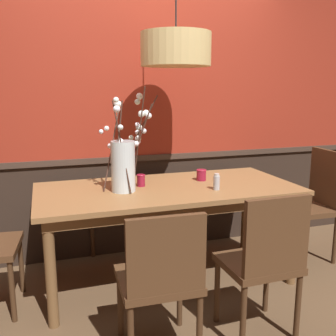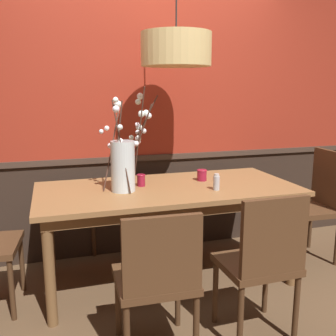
{
  "view_description": "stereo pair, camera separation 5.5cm",
  "coord_description": "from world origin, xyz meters",
  "px_view_note": "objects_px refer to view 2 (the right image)",
  "views": [
    {
      "loc": [
        -0.89,
        -2.71,
        1.51
      ],
      "look_at": [
        0.0,
        0.0,
        0.92
      ],
      "focal_mm": 40.8,
      "sensor_mm": 36.0,
      "label": 1
    },
    {
      "loc": [
        -0.84,
        -2.73,
        1.51
      ],
      "look_at": [
        0.0,
        0.0,
        0.92
      ],
      "focal_mm": 40.8,
      "sensor_mm": 36.0,
      "label": 2
    }
  ],
  "objects_px": {
    "dining_table": "(168,197)",
    "condiment_bottle": "(216,182)",
    "chair_near_side_left": "(157,276)",
    "candle_holder_nearer_edge": "(202,175)",
    "chair_far_side_left": "(109,192)",
    "chair_far_side_right": "(165,186)",
    "vase_with_blossoms": "(124,163)",
    "pendant_lamp": "(176,50)",
    "chair_near_side_right": "(263,259)",
    "candle_holder_nearer_center": "(141,180)",
    "chair_head_east_end": "(316,199)"
  },
  "relations": [
    {
      "from": "vase_with_blossoms",
      "to": "chair_far_side_right",
      "type": "bearing_deg",
      "value": 56.77
    },
    {
      "from": "chair_near_side_right",
      "to": "pendant_lamp",
      "type": "bearing_deg",
      "value": 102.61
    },
    {
      "from": "chair_near_side_right",
      "to": "chair_head_east_end",
      "type": "bearing_deg",
      "value": 39.79
    },
    {
      "from": "chair_far_side_left",
      "to": "candle_holder_nearer_edge",
      "type": "height_order",
      "value": "chair_far_side_left"
    },
    {
      "from": "chair_near_side_left",
      "to": "chair_head_east_end",
      "type": "height_order",
      "value": "chair_head_east_end"
    },
    {
      "from": "candle_holder_nearer_edge",
      "to": "chair_near_side_right",
      "type": "bearing_deg",
      "value": -90.75
    },
    {
      "from": "chair_head_east_end",
      "to": "chair_far_side_right",
      "type": "distance_m",
      "value": 1.44
    },
    {
      "from": "dining_table",
      "to": "vase_with_blossoms",
      "type": "relative_size",
      "value": 2.61
    },
    {
      "from": "dining_table",
      "to": "candle_holder_nearer_center",
      "type": "xyz_separation_m",
      "value": [
        -0.19,
        0.08,
        0.13
      ]
    },
    {
      "from": "candle_holder_nearer_edge",
      "to": "pendant_lamp",
      "type": "bearing_deg",
      "value": -175.94
    },
    {
      "from": "chair_near_side_right",
      "to": "condiment_bottle",
      "type": "bearing_deg",
      "value": 89.73
    },
    {
      "from": "condiment_bottle",
      "to": "chair_head_east_end",
      "type": "bearing_deg",
      "value": 10.86
    },
    {
      "from": "chair_near_side_left",
      "to": "candle_holder_nearer_edge",
      "type": "xyz_separation_m",
      "value": [
        0.65,
        0.97,
        0.32
      ]
    },
    {
      "from": "chair_near_side_left",
      "to": "chair_head_east_end",
      "type": "relative_size",
      "value": 0.9
    },
    {
      "from": "chair_head_east_end",
      "to": "candle_holder_nearer_center",
      "type": "relative_size",
      "value": 10.57
    },
    {
      "from": "candle_holder_nearer_edge",
      "to": "pendant_lamp",
      "type": "distance_m",
      "value": 1.01
    },
    {
      "from": "chair_near_side_right",
      "to": "candle_holder_nearer_center",
      "type": "bearing_deg",
      "value": 117.6
    },
    {
      "from": "chair_far_side_left",
      "to": "condiment_bottle",
      "type": "relative_size",
      "value": 7.5
    },
    {
      "from": "chair_near_side_right",
      "to": "condiment_bottle",
      "type": "distance_m",
      "value": 0.75
    },
    {
      "from": "dining_table",
      "to": "condiment_bottle",
      "type": "xyz_separation_m",
      "value": [
        0.32,
        -0.2,
        0.14
      ]
    },
    {
      "from": "candle_holder_nearer_edge",
      "to": "pendant_lamp",
      "type": "height_order",
      "value": "pendant_lamp"
    },
    {
      "from": "chair_head_east_end",
      "to": "candle_holder_nearer_edge",
      "type": "distance_m",
      "value": 1.1
    },
    {
      "from": "candle_holder_nearer_edge",
      "to": "vase_with_blossoms",
      "type": "bearing_deg",
      "value": -169.94
    },
    {
      "from": "vase_with_blossoms",
      "to": "pendant_lamp",
      "type": "bearing_deg",
      "value": 13.2
    },
    {
      "from": "chair_near_side_right",
      "to": "candle_holder_nearer_center",
      "type": "relative_size",
      "value": 9.98
    },
    {
      "from": "pendant_lamp",
      "to": "chair_near_side_right",
      "type": "bearing_deg",
      "value": -77.39
    },
    {
      "from": "chair_far_side_left",
      "to": "pendant_lamp",
      "type": "xyz_separation_m",
      "value": [
        0.43,
        -0.76,
        1.27
      ]
    },
    {
      "from": "vase_with_blossoms",
      "to": "pendant_lamp",
      "type": "distance_m",
      "value": 0.93
    },
    {
      "from": "condiment_bottle",
      "to": "pendant_lamp",
      "type": "distance_m",
      "value": 1.04
    },
    {
      "from": "dining_table",
      "to": "chair_far_side_right",
      "type": "distance_m",
      "value": 0.93
    },
    {
      "from": "chair_near_side_right",
      "to": "vase_with_blossoms",
      "type": "bearing_deg",
      "value": 126.57
    },
    {
      "from": "chair_head_east_end",
      "to": "candle_holder_nearer_edge",
      "type": "height_order",
      "value": "chair_head_east_end"
    },
    {
      "from": "vase_with_blossoms",
      "to": "candle_holder_nearer_center",
      "type": "relative_size",
      "value": 8.17
    },
    {
      "from": "chair_far_side_left",
      "to": "candle_holder_nearer_center",
      "type": "distance_m",
      "value": 0.83
    },
    {
      "from": "chair_near_side_left",
      "to": "vase_with_blossoms",
      "type": "distance_m",
      "value": 0.98
    },
    {
      "from": "dining_table",
      "to": "chair_far_side_left",
      "type": "xyz_separation_m",
      "value": [
        -0.33,
        0.85,
        -0.16
      ]
    },
    {
      "from": "chair_near_side_left",
      "to": "condiment_bottle",
      "type": "distance_m",
      "value": 0.98
    },
    {
      "from": "chair_near_side_left",
      "to": "candle_holder_nearer_edge",
      "type": "bearing_deg",
      "value": 56.14
    },
    {
      "from": "chair_far_side_right",
      "to": "vase_with_blossoms",
      "type": "bearing_deg",
      "value": -123.23
    },
    {
      "from": "chair_far_side_right",
      "to": "chair_head_east_end",
      "type": "bearing_deg",
      "value": -37.53
    },
    {
      "from": "chair_head_east_end",
      "to": "candle_holder_nearer_edge",
      "type": "xyz_separation_m",
      "value": [
        -1.06,
        0.11,
        0.27
      ]
    },
    {
      "from": "chair_near_side_right",
      "to": "candle_holder_nearer_center",
      "type": "height_order",
      "value": "chair_near_side_right"
    },
    {
      "from": "chair_head_east_end",
      "to": "pendant_lamp",
      "type": "height_order",
      "value": "pendant_lamp"
    },
    {
      "from": "dining_table",
      "to": "chair_near_side_right",
      "type": "bearing_deg",
      "value": -70.48
    },
    {
      "from": "dining_table",
      "to": "condiment_bottle",
      "type": "distance_m",
      "value": 0.4
    },
    {
      "from": "pendant_lamp",
      "to": "vase_with_blossoms",
      "type": "bearing_deg",
      "value": -166.8
    },
    {
      "from": "candle_holder_nearer_edge",
      "to": "condiment_bottle",
      "type": "distance_m",
      "value": 0.31
    },
    {
      "from": "dining_table",
      "to": "pendant_lamp",
      "type": "distance_m",
      "value": 1.12
    },
    {
      "from": "chair_near_side_left",
      "to": "chair_head_east_end",
      "type": "distance_m",
      "value": 1.92
    },
    {
      "from": "chair_head_east_end",
      "to": "vase_with_blossoms",
      "type": "xyz_separation_m",
      "value": [
        -1.73,
        -0.01,
        0.43
      ]
    }
  ]
}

